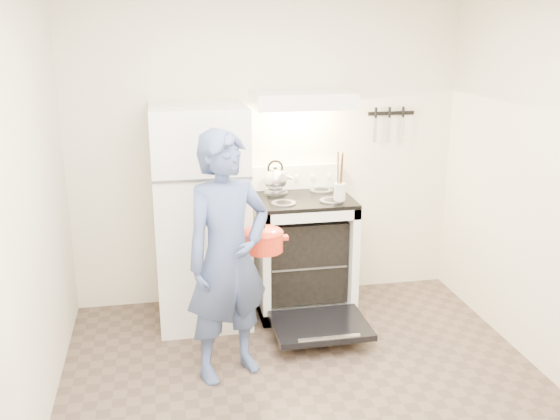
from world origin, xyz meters
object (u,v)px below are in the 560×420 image
(person, at_px, (228,258))
(dutch_oven, at_px, (263,242))
(refrigerator, at_px, (201,216))
(tea_kettle, at_px, (275,178))
(stove_body, at_px, (303,255))

(person, distance_m, dutch_oven, 0.36)
(dutch_oven, bearing_deg, refrigerator, 120.51)
(person, bearing_deg, refrigerator, 73.06)
(dutch_oven, bearing_deg, person, -138.71)
(tea_kettle, xyz_separation_m, person, (-0.50, -1.00, -0.26))
(person, bearing_deg, stove_body, 27.92)
(person, bearing_deg, tea_kettle, 39.54)
(tea_kettle, bearing_deg, refrigerator, -168.14)
(stove_body, relative_size, person, 0.56)
(person, height_order, dutch_oven, person)
(stove_body, height_order, tea_kettle, tea_kettle)
(stove_body, relative_size, tea_kettle, 3.24)
(refrigerator, relative_size, person, 1.03)
(refrigerator, xyz_separation_m, person, (0.11, -0.87, -0.02))
(stove_body, bearing_deg, person, -128.18)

